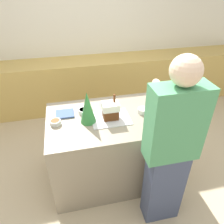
% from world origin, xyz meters
% --- Properties ---
extents(ground_plane, '(12.00, 12.00, 0.00)m').
position_xyz_m(ground_plane, '(0.00, 0.00, 0.00)').
color(ground_plane, '#C6B28E').
extents(wall_back, '(8.00, 0.05, 2.60)m').
position_xyz_m(wall_back, '(0.00, 2.12, 1.30)').
color(wall_back, white).
rests_on(wall_back, ground_plane).
extents(back_cabinet_block, '(6.00, 0.60, 0.90)m').
position_xyz_m(back_cabinet_block, '(0.00, 1.80, 0.45)').
color(back_cabinet_block, tan).
rests_on(back_cabinet_block, ground_plane).
extents(kitchen_island, '(1.46, 0.89, 0.89)m').
position_xyz_m(kitchen_island, '(0.00, 0.00, 0.44)').
color(kitchen_island, gray).
rests_on(kitchen_island, ground_plane).
extents(baking_tray, '(0.41, 0.33, 0.01)m').
position_xyz_m(baking_tray, '(-0.05, -0.03, 0.89)').
color(baking_tray, silver).
rests_on(baking_tray, kitchen_island).
extents(gingerbread_house, '(0.18, 0.15, 0.27)m').
position_xyz_m(gingerbread_house, '(-0.05, -0.03, 0.99)').
color(gingerbread_house, '#5B2D14').
rests_on(gingerbread_house, baking_tray).
extents(decorative_tree, '(0.16, 0.16, 0.35)m').
position_xyz_m(decorative_tree, '(-0.29, -0.04, 1.06)').
color(decorative_tree, '#33843D').
rests_on(decorative_tree, kitchen_island).
extents(candy_bowl_center_rear, '(0.11, 0.11, 0.05)m').
position_xyz_m(candy_bowl_center_rear, '(-0.62, -0.01, 0.91)').
color(candy_bowl_center_rear, silver).
rests_on(candy_bowl_center_rear, kitchen_island).
extents(candy_bowl_near_tray_left, '(0.13, 0.13, 0.05)m').
position_xyz_m(candy_bowl_near_tray_left, '(0.64, 0.04, 0.92)').
color(candy_bowl_near_tray_left, white).
rests_on(candy_bowl_near_tray_left, kitchen_island).
extents(candy_bowl_near_tray_right, '(0.12, 0.12, 0.05)m').
position_xyz_m(candy_bowl_near_tray_right, '(-0.31, 0.14, 0.92)').
color(candy_bowl_near_tray_right, white).
rests_on(candy_bowl_near_tray_right, kitchen_island).
extents(candy_bowl_behind_tray, '(0.12, 0.12, 0.05)m').
position_xyz_m(candy_bowl_behind_tray, '(0.33, 0.00, 0.92)').
color(candy_bowl_behind_tray, silver).
rests_on(candy_bowl_behind_tray, kitchen_island).
extents(cookbook, '(0.20, 0.17, 0.02)m').
position_xyz_m(cookbook, '(-0.52, 0.15, 0.90)').
color(cookbook, '#3F598C').
rests_on(cookbook, kitchen_island).
extents(person, '(0.46, 0.58, 1.77)m').
position_xyz_m(person, '(0.35, -0.65, 0.91)').
color(person, '#424C6B').
rests_on(person, ground_plane).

